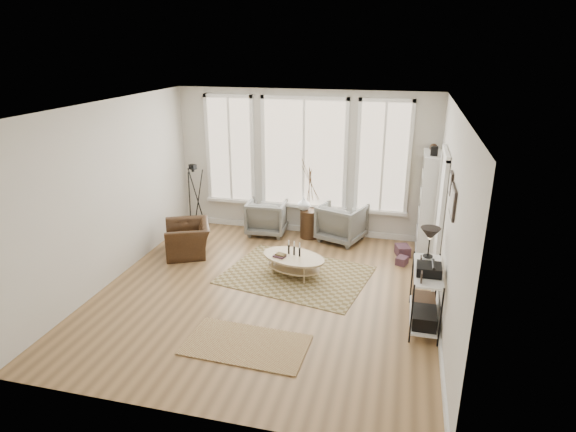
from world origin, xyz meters
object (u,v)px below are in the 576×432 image
(coffee_table, at_px, (293,260))
(armchair_right, at_px, (342,222))
(low_shelf, at_px, (426,290))
(accent_chair, at_px, (188,239))
(armchair_left, at_px, (267,217))
(bookcase, at_px, (428,204))
(side_table, at_px, (310,201))

(coffee_table, height_order, armchair_right, armchair_right)
(low_shelf, bearing_deg, accent_chair, 161.54)
(armchair_left, distance_m, armchair_right, 1.54)
(coffee_table, distance_m, armchair_right, 1.83)
(bookcase, distance_m, coffee_table, 2.74)
(low_shelf, bearing_deg, coffee_table, 154.69)
(bookcase, distance_m, low_shelf, 2.56)
(low_shelf, xyz_separation_m, armchair_right, (-1.53, 2.73, -0.13))
(bookcase, relative_size, accent_chair, 2.27)
(coffee_table, relative_size, side_table, 0.79)
(low_shelf, distance_m, side_table, 3.52)
(coffee_table, relative_size, accent_chair, 1.40)
(bookcase, bearing_deg, side_table, 174.27)
(coffee_table, relative_size, armchair_right, 1.53)
(coffee_table, bearing_deg, bookcase, 34.95)
(armchair_right, xyz_separation_m, accent_chair, (-2.69, -1.32, -0.08))
(armchair_right, bearing_deg, accent_chair, 45.89)
(armchair_right, height_order, side_table, side_table)
(armchair_right, distance_m, accent_chair, 3.00)
(bookcase, xyz_separation_m, low_shelf, (-0.06, -2.52, -0.44))
(armchair_right, bearing_deg, armchair_left, 19.38)
(bookcase, relative_size, side_table, 1.28)
(low_shelf, height_order, armchair_right, low_shelf)
(side_table, bearing_deg, low_shelf, -51.47)
(bookcase, height_order, side_table, bookcase)
(coffee_table, bearing_deg, armchair_right, 71.36)
(armchair_left, relative_size, accent_chair, 0.87)
(bookcase, relative_size, low_shelf, 1.58)
(accent_chair, bearing_deg, side_table, 97.39)
(armchair_left, bearing_deg, coffee_table, 115.89)
(armchair_left, distance_m, side_table, 0.98)
(armchair_left, xyz_separation_m, side_table, (0.89, 0.00, 0.41))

